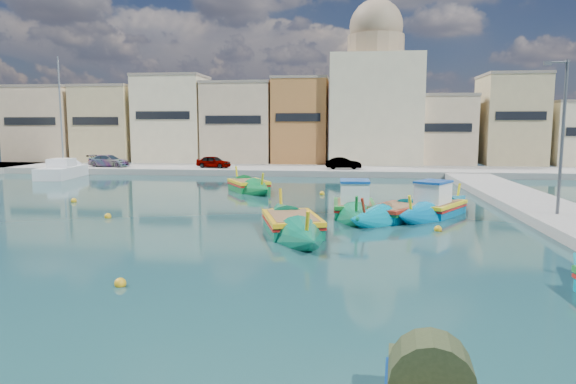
% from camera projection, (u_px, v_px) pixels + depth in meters
% --- Properties ---
extents(ground, '(160.00, 160.00, 0.00)m').
position_uv_depth(ground, '(178.00, 241.00, 21.71)').
color(ground, '#123038').
rests_on(ground, ground).
extents(north_quay, '(80.00, 8.00, 0.60)m').
position_uv_depth(north_quay, '(279.00, 170.00, 53.18)').
color(north_quay, gray).
rests_on(north_quay, ground).
extents(north_townhouses, '(83.20, 7.87, 10.19)m').
position_uv_depth(north_townhouses, '(345.00, 125.00, 59.05)').
color(north_townhouses, '#CCB28D').
rests_on(north_townhouses, ground).
extents(church_block, '(10.00, 10.00, 19.10)m').
position_uv_depth(church_block, '(375.00, 95.00, 58.85)').
color(church_block, beige).
rests_on(church_block, ground).
extents(quay_street_lamp, '(1.18, 0.16, 8.00)m').
position_uv_depth(quay_street_lamp, '(561.00, 137.00, 25.02)').
color(quay_street_lamp, '#595B60').
rests_on(quay_street_lamp, ground).
extents(parked_cars, '(28.49, 2.47, 1.26)m').
position_uv_depth(parked_cars, '(194.00, 162.00, 52.60)').
color(parked_cars, '#4C1919').
rests_on(parked_cars, north_quay).
extents(luzzu_turquoise_cabin, '(6.59, 8.94, 2.98)m').
position_uv_depth(luzzu_turquoise_cabin, '(436.00, 208.00, 28.09)').
color(luzzu_turquoise_cabin, '#006CA2').
rests_on(luzzu_turquoise_cabin, ground).
extents(luzzu_blue_cabin, '(2.32, 8.67, 3.05)m').
position_uv_depth(luzzu_blue_cabin, '(354.00, 209.00, 27.90)').
color(luzzu_blue_cabin, '#0A7146').
rests_on(luzzu_blue_cabin, ground).
extents(luzzu_cyan_mid, '(6.43, 8.18, 2.52)m').
position_uv_depth(luzzu_cyan_mid, '(395.00, 214.00, 26.94)').
color(luzzu_cyan_mid, '#0084A1').
rests_on(luzzu_cyan_mid, ground).
extents(luzzu_green, '(6.25, 8.80, 2.78)m').
position_uv_depth(luzzu_green, '(249.00, 187.00, 38.65)').
color(luzzu_green, '#0B7835').
rests_on(luzzu_green, ground).
extents(luzzu_blue_south, '(4.87, 10.03, 2.83)m').
position_uv_depth(luzzu_blue_south, '(292.00, 226.00, 23.49)').
color(luzzu_blue_south, '#0A6E4E').
rests_on(luzzu_blue_south, ground).
extents(yacht_north, '(3.69, 9.33, 12.12)m').
position_uv_depth(yacht_north, '(71.00, 171.00, 50.05)').
color(yacht_north, white).
rests_on(yacht_north, ground).
extents(mooring_buoys, '(22.02, 21.95, 0.36)m').
position_uv_depth(mooring_buoys, '(226.00, 216.00, 27.44)').
color(mooring_buoys, gold).
rests_on(mooring_buoys, ground).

